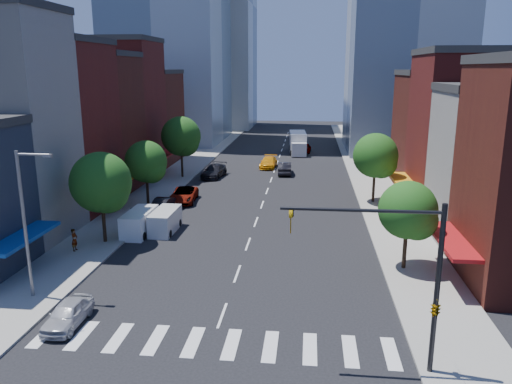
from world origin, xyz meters
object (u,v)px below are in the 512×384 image
(cargo_van_far, at_px, (165,221))
(pedestrian_near, at_px, (74,240))
(box_truck, at_px, (298,143))
(parked_car_front, at_px, (68,314))
(parked_car_second, at_px, (162,206))
(cargo_van_near, at_px, (139,223))
(parked_car_rear, at_px, (214,171))
(pedestrian_far, at_px, (132,218))
(traffic_car_far, at_px, (305,148))
(traffic_car_oncoming, at_px, (285,168))
(parked_car_third, at_px, (184,195))
(taxi, at_px, (269,162))

(cargo_van_far, height_order, pedestrian_near, pedestrian_near)
(box_truck, distance_m, pedestrian_near, 50.83)
(parked_car_front, xyz_separation_m, parked_car_second, (-1.29, 22.03, 0.02))
(cargo_van_near, bearing_deg, pedestrian_near, -125.03)
(parked_car_rear, bearing_deg, parked_car_second, -89.87)
(parked_car_front, distance_m, pedestrian_far, 16.84)
(parked_car_front, relative_size, parked_car_second, 0.94)
(parked_car_rear, relative_size, traffic_car_far, 1.15)
(parked_car_front, bearing_deg, traffic_car_oncoming, 77.02)
(cargo_van_far, height_order, box_truck, box_truck)
(parked_car_third, relative_size, box_truck, 0.63)
(parked_car_rear, relative_size, cargo_van_near, 1.17)
(parked_car_third, xyz_separation_m, traffic_car_far, (12.33, 33.51, 0.07))
(parked_car_second, height_order, box_truck, box_truck)
(traffic_car_far, xyz_separation_m, box_truck, (-1.17, -0.71, 0.80))
(taxi, height_order, traffic_car_oncoming, traffic_car_oncoming)
(box_truck, bearing_deg, cargo_van_near, -109.94)
(parked_car_third, height_order, traffic_car_far, traffic_car_far)
(parked_car_third, height_order, cargo_van_far, cargo_van_far)
(pedestrian_far, bearing_deg, traffic_car_far, 165.49)
(parked_car_third, relative_size, pedestrian_far, 2.97)
(traffic_car_oncoming, relative_size, box_truck, 0.57)
(cargo_van_far, bearing_deg, box_truck, 77.24)
(parked_car_third, bearing_deg, traffic_car_oncoming, 53.34)
(traffic_car_far, bearing_deg, taxi, 73.52)
(pedestrian_near, height_order, pedestrian_far, pedestrian_far)
(cargo_van_far, distance_m, taxi, 30.42)
(parked_car_front, height_order, pedestrian_far, pedestrian_far)
(parked_car_front, height_order, parked_car_second, parked_car_second)
(parked_car_third, bearing_deg, cargo_van_near, -100.32)
(cargo_van_far, bearing_deg, cargo_van_near, -157.18)
(parked_car_second, relative_size, pedestrian_far, 2.31)
(cargo_van_far, xyz_separation_m, box_truck, (10.31, 42.75, 0.68))
(traffic_car_far, bearing_deg, pedestrian_near, 74.39)
(traffic_car_oncoming, xyz_separation_m, traffic_car_far, (2.48, 18.00, 0.01))
(pedestrian_near, relative_size, pedestrian_far, 0.95)
(cargo_van_far, bearing_deg, taxi, 78.46)
(parked_car_second, relative_size, taxi, 0.81)
(taxi, bearing_deg, parked_car_second, -106.50)
(parked_car_second, xyz_separation_m, pedestrian_far, (-1.01, -5.35, 0.37))
(pedestrian_far, bearing_deg, taxi, 166.13)
(taxi, bearing_deg, parked_car_third, -107.41)
(traffic_car_oncoming, relative_size, pedestrian_far, 2.68)
(traffic_car_far, bearing_deg, parked_car_second, 73.79)
(parked_car_second, bearing_deg, cargo_van_near, -84.66)
(box_truck, bearing_deg, traffic_car_oncoming, -98.49)
(parked_car_third, distance_m, pedestrian_near, 16.19)
(parked_car_front, bearing_deg, pedestrian_near, 113.92)
(parked_car_third, height_order, traffic_car_oncoming, traffic_car_oncoming)
(parked_car_second, relative_size, traffic_car_oncoming, 0.86)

